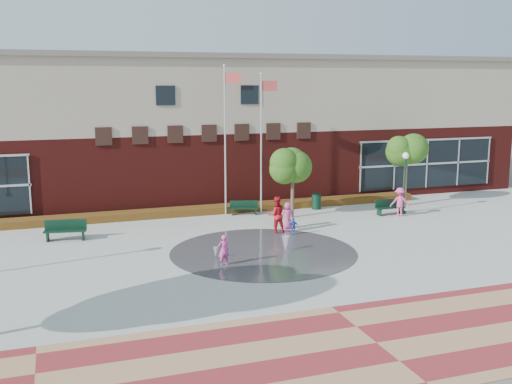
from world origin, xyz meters
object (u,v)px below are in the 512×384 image
object	(u,v)px
bench_left	(66,234)
child_splash	(224,250)
flagpole_right	(262,136)
trash_can	(316,201)
flagpole_left	(226,133)

from	to	relation	value
bench_left	child_splash	bearing A→B (deg)	-35.72
flagpole_right	trash_can	world-z (taller)	flagpole_right
flagpole_right	trash_can	xyz separation A→B (m)	(3.51, 0.11, -4.02)
flagpole_right	flagpole_left	bearing A→B (deg)	175.05
flagpole_left	trash_can	world-z (taller)	flagpole_left
bench_left	trash_can	distance (m)	14.69
bench_left	child_splash	size ratio (longest dim) A/B	1.54
flagpole_right	trash_can	bearing A→B (deg)	10.47
flagpole_right	bench_left	xyz separation A→B (m)	(-10.95, -2.49, -4.19)
flagpole_left	trash_can	xyz separation A→B (m)	(5.50, -0.37, -4.24)
flagpole_left	child_splash	size ratio (longest dim) A/B	6.42
bench_left	child_splash	distance (m)	8.81
flagpole_right	trash_can	distance (m)	5.34
flagpole_left	bench_left	world-z (taller)	flagpole_left
flagpole_left	flagpole_right	xyz separation A→B (m)	(1.99, -0.48, -0.22)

